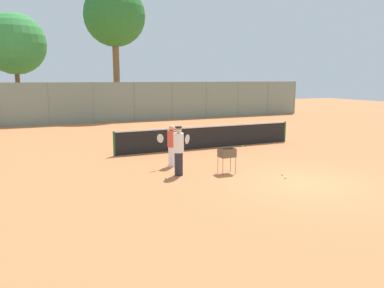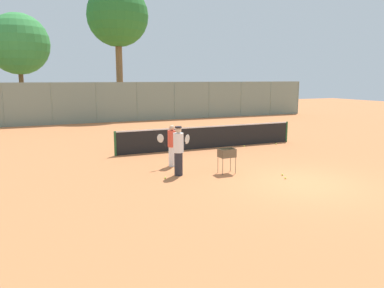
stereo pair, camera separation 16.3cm
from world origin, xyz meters
name	(u,v)px [view 1 (the left image)]	position (x,y,z in m)	size (l,w,h in m)	color
ground_plane	(305,183)	(0.00, 0.00, 0.00)	(80.00, 80.00, 0.00)	#C67242
tennis_net	(208,137)	(0.00, 6.79, 0.56)	(9.18, 0.10, 1.07)	#26592D
back_fence	(134,102)	(0.00, 19.51, 1.52)	(31.49, 0.08, 3.03)	gray
tree_1	(15,44)	(-8.19, 24.73, 6.01)	(4.85, 4.85, 8.45)	brown
tree_2	(115,16)	(-0.39, 23.53, 8.45)	(5.16, 5.16, 11.11)	brown
player_white_outfit	(179,150)	(-3.26, 2.61, 0.89)	(0.80, 0.58, 1.70)	#26262D
player_red_cap	(171,145)	(-2.99, 3.98, 0.81)	(0.86, 0.35, 1.58)	white
ball_cart	(227,155)	(-1.61, 2.18, 0.66)	(0.56, 0.41, 0.88)	brown
tennis_ball_0	(166,178)	(-3.86, 2.34, 0.03)	(0.07, 0.07, 0.07)	#D1E54C
tennis_ball_1	(243,146)	(1.71, 6.41, 0.03)	(0.07, 0.07, 0.07)	#D1E54C
tennis_ball_2	(282,174)	(-0.01, 1.11, 0.03)	(0.07, 0.07, 0.07)	#D1E54C
tennis_ball_3	(285,178)	(-0.19, 0.72, 0.03)	(0.07, 0.07, 0.07)	#D1E54C
tennis_ball_4	(274,144)	(3.53, 6.30, 0.03)	(0.07, 0.07, 0.07)	#D1E54C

